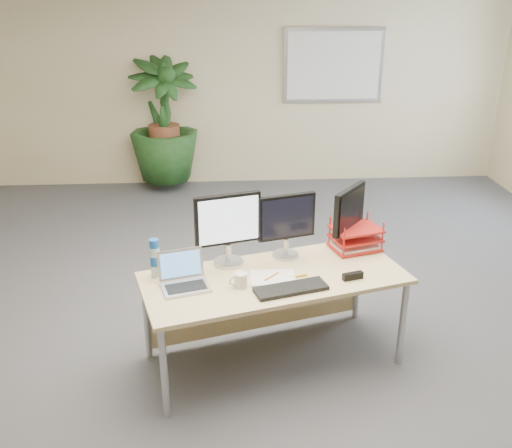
{
  "coord_description": "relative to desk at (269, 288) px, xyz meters",
  "views": [
    {
      "loc": [
        -0.29,
        -3.54,
        2.49
      ],
      "look_at": [
        -0.04,
        0.35,
        0.87
      ],
      "focal_mm": 40.0,
      "sensor_mm": 36.0,
      "label": 1
    }
  ],
  "objects": [
    {
      "name": "desk",
      "position": [
        0.0,
        0.0,
        0.0
      ],
      "size": [
        1.91,
        1.2,
        0.68
      ],
      "color": "tan",
      "rests_on": "floor"
    },
    {
      "name": "back_wall",
      "position": [
        -0.03,
        4.04,
        0.81
      ],
      "size": [
        7.0,
        0.04,
        2.7
      ],
      "primitive_type": "cube",
      "color": "#C3BA8A",
      "rests_on": "floor"
    },
    {
      "name": "letter_tray",
      "position": [
        0.67,
        0.3,
        0.22
      ],
      "size": [
        0.4,
        0.35,
        0.16
      ],
      "color": "#B41C16",
      "rests_on": "desk"
    },
    {
      "name": "keyboard",
      "position": [
        0.11,
        -0.3,
        0.15
      ],
      "size": [
        0.5,
        0.28,
        0.03
      ],
      "primitive_type": "cube",
      "rotation": [
        0.0,
        0.0,
        0.27
      ],
      "color": "black",
      "rests_on": "desk"
    },
    {
      "name": "floor_plant",
      "position": [
        -1.03,
        3.74,
        0.21
      ],
      "size": [
        1.09,
        1.09,
        1.5
      ],
      "primitive_type": "imported",
      "rotation": [
        0.0,
        0.0,
        0.37
      ],
      "color": "#153513",
      "rests_on": "floor"
    },
    {
      "name": "stapler",
      "position": [
        0.55,
        -0.17,
        0.17
      ],
      "size": [
        0.15,
        0.08,
        0.05
      ],
      "primitive_type": "cube",
      "rotation": [
        0.0,
        0.0,
        0.27
      ],
      "color": "black",
      "rests_on": "desk"
    },
    {
      "name": "monitor_dark",
      "position": [
        0.62,
        0.34,
        0.41
      ],
      "size": [
        0.29,
        0.35,
        0.47
      ],
      "color": "#B8B8BD",
      "rests_on": "desk"
    },
    {
      "name": "monitor_left",
      "position": [
        -0.28,
        0.12,
        0.44
      ],
      "size": [
        0.46,
        0.21,
        0.52
      ],
      "color": "#B8B8BD",
      "rests_on": "desk"
    },
    {
      "name": "spiral_notebook",
      "position": [
        0.01,
        -0.13,
        0.15
      ],
      "size": [
        0.31,
        0.23,
        0.01
      ],
      "primitive_type": "cube",
      "rotation": [
        0.0,
        0.0,
        -0.03
      ],
      "color": "silver",
      "rests_on": "desk"
    },
    {
      "name": "coffee_mug",
      "position": [
        -0.21,
        -0.22,
        0.19
      ],
      "size": [
        0.12,
        0.09,
        0.1
      ],
      "color": "silver",
      "rests_on": "desk"
    },
    {
      "name": "whiteboard",
      "position": [
        1.17,
        4.0,
        1.01
      ],
      "size": [
        1.3,
        0.04,
        0.95
      ],
      "color": "#B6B5BB",
      "rests_on": "back_wall"
    },
    {
      "name": "orange_pen",
      "position": [
        0.0,
        -0.13,
        0.16
      ],
      "size": [
        0.11,
        0.11,
        0.01
      ],
      "primitive_type": "cylinder",
      "rotation": [
        0.0,
        1.57,
        0.81
      ],
      "color": "#D45B17",
      "rests_on": "spiral_notebook"
    },
    {
      "name": "yellow_highlighter",
      "position": [
        0.19,
        -0.12,
        0.15
      ],
      "size": [
        0.12,
        0.04,
        0.02
      ],
      "primitive_type": "cylinder",
      "rotation": [
        0.0,
        1.57,
        0.24
      ],
      "color": "yellow",
      "rests_on": "desk"
    },
    {
      "name": "monitor_right",
      "position": [
        0.14,
        0.21,
        0.41
      ],
      "size": [
        0.42,
        0.19,
        0.47
      ],
      "color": "#B8B8BD",
      "rests_on": "desk"
    },
    {
      "name": "floor",
      "position": [
        -0.03,
        0.04,
        -0.54
      ],
      "size": [
        8.0,
        8.0,
        0.0
      ],
      "primitive_type": "plane",
      "color": "#4B4A50",
      "rests_on": "ground"
    },
    {
      "name": "water_bottle",
      "position": [
        -0.77,
        -0.04,
        0.27
      ],
      "size": [
        0.07,
        0.07,
        0.27
      ],
      "color": "silver",
      "rests_on": "desk"
    },
    {
      "name": "laptop",
      "position": [
        -0.58,
        -0.17,
        0.2
      ],
      "size": [
        0.36,
        0.34,
        0.22
      ],
      "color": "silver",
      "rests_on": "desk"
    }
  ]
}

